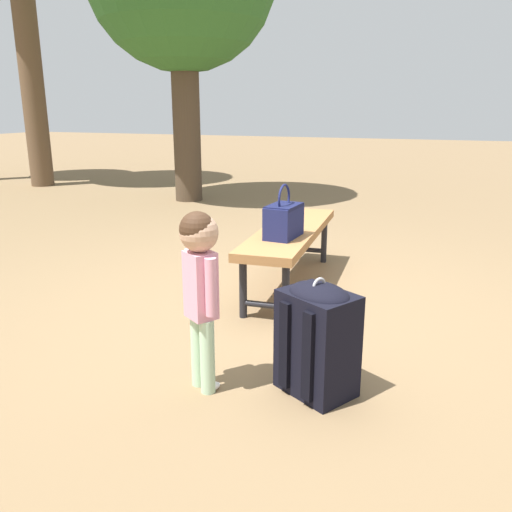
# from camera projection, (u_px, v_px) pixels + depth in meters

# --- Properties ---
(ground_plane) EXTENTS (40.00, 40.00, 0.00)m
(ground_plane) POSITION_uv_depth(u_px,v_px,m) (268.00, 314.00, 3.49)
(ground_plane) COLOR brown
(ground_plane) RESTS_ON ground
(park_bench) EXTENTS (1.62, 0.50, 0.45)m
(park_bench) POSITION_uv_depth(u_px,v_px,m) (290.00, 235.00, 3.93)
(park_bench) COLOR #9E6B3D
(park_bench) RESTS_ON ground
(handbag) EXTENTS (0.33, 0.20, 0.37)m
(handbag) POSITION_uv_depth(u_px,v_px,m) (283.00, 219.00, 3.61)
(handbag) COLOR #191E4C
(handbag) RESTS_ON park_bench
(child_standing) EXTENTS (0.18, 0.21, 0.87)m
(child_standing) POSITION_uv_depth(u_px,v_px,m) (200.00, 274.00, 2.41)
(child_standing) COLOR #B2D8B2
(child_standing) RESTS_ON ground
(backpack_large) EXTENTS (0.39, 0.42, 0.57)m
(backpack_large) POSITION_uv_depth(u_px,v_px,m) (318.00, 336.00, 2.47)
(backpack_large) COLOR black
(backpack_large) RESTS_ON ground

